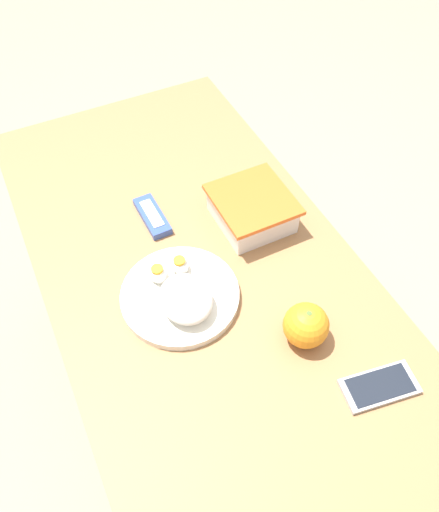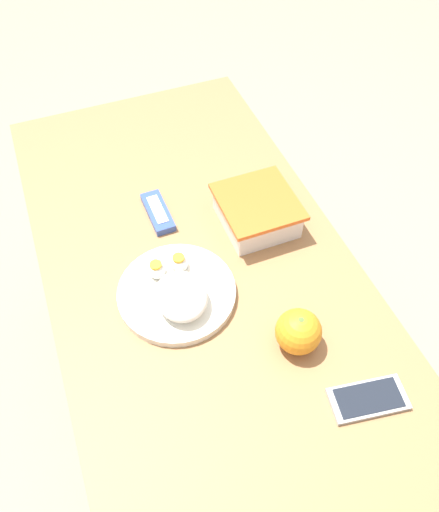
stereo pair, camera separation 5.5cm
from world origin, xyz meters
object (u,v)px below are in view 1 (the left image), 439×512
at_px(food_container, 252,210).
at_px(orange_fruit, 306,325).
at_px(candy_bar, 152,216).
at_px(cell_phone, 379,386).
at_px(rice_plate, 181,295).

bearing_deg(food_container, orange_fruit, -10.00).
height_order(orange_fruit, candy_bar, orange_fruit).
bearing_deg(cell_phone, candy_bar, -158.99).
bearing_deg(food_container, cell_phone, 1.64).
xyz_separation_m(orange_fruit, cell_phone, (0.15, 0.07, -0.04)).
bearing_deg(rice_plate, food_container, 119.81).
relative_size(food_container, candy_bar, 1.36).
relative_size(rice_plate, candy_bar, 1.89).
xyz_separation_m(food_container, cell_phone, (0.46, 0.01, -0.03)).
relative_size(orange_fruit, rice_plate, 0.36).
distance_m(food_container, orange_fruit, 0.32).
height_order(orange_fruit, cell_phone, orange_fruit).
height_order(rice_plate, cell_phone, rice_plate).
relative_size(orange_fruit, cell_phone, 0.60).
bearing_deg(cell_phone, rice_plate, -143.07).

